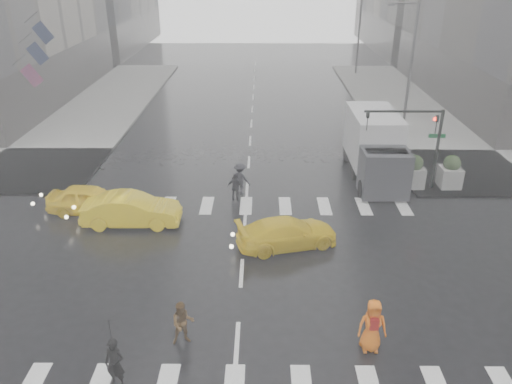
{
  "coord_description": "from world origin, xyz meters",
  "views": [
    {
      "loc": [
        0.77,
        -16.73,
        11.44
      ],
      "look_at": [
        0.56,
        2.0,
        2.65
      ],
      "focal_mm": 35.0,
      "sensor_mm": 36.0,
      "label": 1
    }
  ],
  "objects_px": {
    "taxi_front": "(90,199)",
    "taxi_mid": "(131,210)",
    "pedestrian_orange": "(372,326)",
    "box_truck": "(376,146)",
    "pedestrian_brown": "(183,323)",
    "traffic_signal_pole": "(420,134)"
  },
  "relations": [
    {
      "from": "pedestrian_brown",
      "to": "pedestrian_orange",
      "type": "distance_m",
      "value": 6.05
    },
    {
      "from": "pedestrian_orange",
      "to": "taxi_front",
      "type": "distance_m",
      "value": 15.26
    },
    {
      "from": "taxi_front",
      "to": "taxi_mid",
      "type": "bearing_deg",
      "value": -115.47
    },
    {
      "from": "traffic_signal_pole",
      "to": "box_truck",
      "type": "distance_m",
      "value": 2.83
    },
    {
      "from": "traffic_signal_pole",
      "to": "box_truck",
      "type": "xyz_separation_m",
      "value": [
        -1.82,
        1.73,
        -1.3
      ]
    },
    {
      "from": "taxi_front",
      "to": "taxi_mid",
      "type": "relative_size",
      "value": 0.89
    },
    {
      "from": "traffic_signal_pole",
      "to": "pedestrian_orange",
      "type": "bearing_deg",
      "value": -111.02
    },
    {
      "from": "box_truck",
      "to": "pedestrian_brown",
      "type": "bearing_deg",
      "value": -123.34
    },
    {
      "from": "taxi_front",
      "to": "box_truck",
      "type": "relative_size",
      "value": 0.6
    },
    {
      "from": "pedestrian_brown",
      "to": "taxi_front",
      "type": "height_order",
      "value": "pedestrian_brown"
    },
    {
      "from": "traffic_signal_pole",
      "to": "taxi_mid",
      "type": "xyz_separation_m",
      "value": [
        -14.32,
        -4.0,
        -2.46
      ]
    },
    {
      "from": "traffic_signal_pole",
      "to": "taxi_front",
      "type": "distance_m",
      "value": 17.1
    },
    {
      "from": "pedestrian_brown",
      "to": "taxi_mid",
      "type": "height_order",
      "value": "pedestrian_brown"
    },
    {
      "from": "traffic_signal_pole",
      "to": "box_truck",
      "type": "bearing_deg",
      "value": 136.48
    },
    {
      "from": "taxi_front",
      "to": "box_truck",
      "type": "height_order",
      "value": "box_truck"
    },
    {
      "from": "pedestrian_brown",
      "to": "pedestrian_orange",
      "type": "xyz_separation_m",
      "value": [
        6.04,
        -0.24,
        0.16
      ]
    },
    {
      "from": "taxi_front",
      "to": "taxi_mid",
      "type": "distance_m",
      "value": 2.66
    },
    {
      "from": "pedestrian_brown",
      "to": "pedestrian_orange",
      "type": "height_order",
      "value": "pedestrian_orange"
    },
    {
      "from": "pedestrian_orange",
      "to": "taxi_front",
      "type": "relative_size",
      "value": 0.46
    },
    {
      "from": "taxi_front",
      "to": "box_truck",
      "type": "xyz_separation_m",
      "value": [
        14.86,
        4.51,
        1.22
      ]
    },
    {
      "from": "pedestrian_brown",
      "to": "taxi_front",
      "type": "relative_size",
      "value": 0.38
    },
    {
      "from": "pedestrian_orange",
      "to": "pedestrian_brown",
      "type": "bearing_deg",
      "value": 177.82
    }
  ]
}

